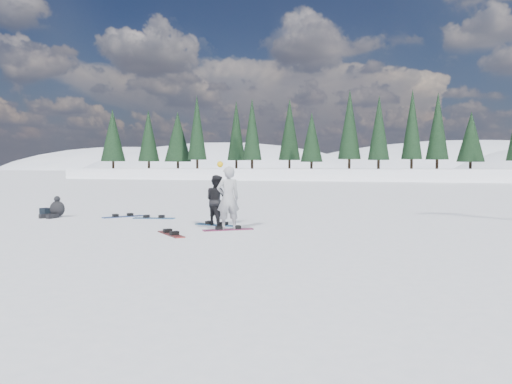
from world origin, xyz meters
TOP-DOWN VIEW (x-y plane):
  - ground at (0.00, 0.00)m, footprint 420.00×420.00m
  - alpine_backdrop at (-11.72, 189.17)m, footprint 412.50×227.00m
  - snowboarder_woman at (0.54, -0.36)m, footprint 0.82×0.76m
  - snowboarder_man at (-0.23, 0.61)m, footprint 0.97×0.89m
  - seated_rider at (-6.83, 1.07)m, footprint 0.63×0.97m
  - gear_bag at (-7.53, 1.32)m, footprint 0.53×0.44m
  - snowboard_woman at (0.55, -0.36)m, footprint 1.38×1.11m
  - snowboard_man at (-0.23, 0.61)m, footprint 1.53×0.52m
  - snowboard_loose_c at (-3.17, 1.79)m, footprint 1.53×0.57m
  - snowboard_loose_a at (-4.55, 1.90)m, footprint 1.11×1.37m
  - snowboard_loose_b at (-0.58, -1.77)m, footprint 1.29×1.22m

SIDE VIEW (x-z plane):
  - alpine_backdrop at x=-11.72m, z-range -40.58..12.62m
  - ground at x=0.00m, z-range 0.00..0.00m
  - snowboard_woman at x=0.55m, z-range 0.00..0.03m
  - snowboard_man at x=-0.23m, z-range 0.00..0.03m
  - snowboard_loose_c at x=-3.17m, z-range 0.00..0.03m
  - snowboard_loose_a at x=-4.55m, z-range 0.00..0.03m
  - snowboard_loose_b at x=-0.58m, z-range 0.00..0.03m
  - gear_bag at x=-7.53m, z-range 0.00..0.30m
  - seated_rider at x=-6.83m, z-range -0.09..0.69m
  - snowboarder_man at x=-0.23m, z-range 0.00..1.61m
  - snowboarder_woman at x=0.54m, z-range -0.07..1.96m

